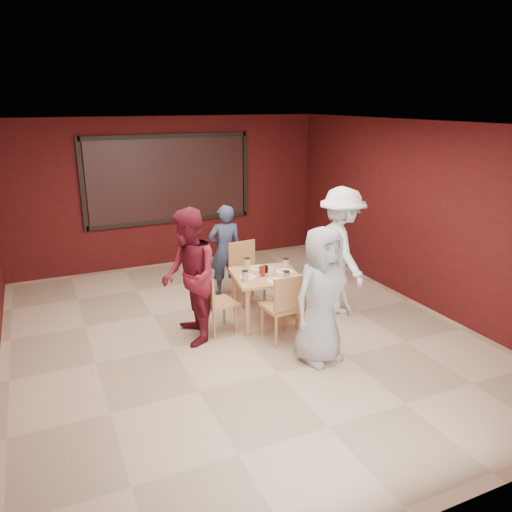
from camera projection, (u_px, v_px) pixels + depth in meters
name	position (u px, v px, depth m)	size (l,w,h in m)	color
floor	(241.00, 334.00, 6.85)	(7.00, 7.00, 0.00)	tan
window_blinds	(169.00, 179.00, 9.35)	(3.00, 0.02, 1.50)	black
dining_table	(266.00, 280.00, 7.07)	(1.05, 1.05, 0.87)	tan
chair_front	(285.00, 304.00, 6.48)	(0.49, 0.49, 0.96)	#C9794E
chair_back	(246.00, 269.00, 7.84)	(0.50, 0.50, 0.95)	#C9794E
chair_left	(214.00, 300.00, 6.76)	(0.47, 0.47, 0.86)	#C9794E
chair_right	(311.00, 283.00, 7.36)	(0.51, 0.51, 0.88)	#C9794E
diner_front	(322.00, 296.00, 5.94)	(0.83, 0.54, 1.69)	#9E9E9E
diner_back	(225.00, 250.00, 8.07)	(0.55, 0.36, 1.50)	#2F3A54
diner_left	(189.00, 277.00, 6.42)	(0.87, 0.68, 1.79)	maroon
diner_right	(341.00, 251.00, 7.37)	(1.22, 0.70, 1.89)	white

